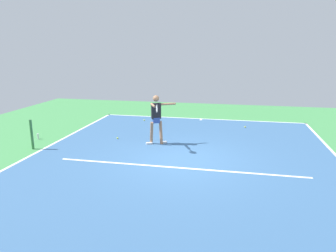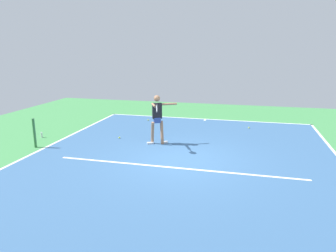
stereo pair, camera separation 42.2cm
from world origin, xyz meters
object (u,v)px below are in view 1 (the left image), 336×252
tennis_player (156,116)px  tennis_ball_near_player (245,127)px  tennis_ball_far_corner (118,138)px  net_post (32,135)px  tennis_ball_by_sideline (144,120)px  water_bottle (38,136)px

tennis_player → tennis_ball_near_player: bearing=-161.8°
tennis_ball_near_player → tennis_ball_far_corner: same height
net_post → tennis_ball_by_sideline: 5.80m
tennis_ball_near_player → tennis_ball_by_sideline: bearing=-4.8°
net_post → tennis_ball_near_player: 8.87m
net_post → tennis_ball_near_player: net_post is taller
tennis_ball_far_corner → water_bottle: water_bottle is taller
tennis_player → water_bottle: bearing=-22.5°
net_post → tennis_ball_by_sideline: size_ratio=16.21×
net_post → tennis_ball_by_sideline: (-2.63, -5.15, -0.50)m
net_post → tennis_ball_far_corner: bearing=-143.7°
net_post → water_bottle: size_ratio=4.86×
tennis_ball_by_sideline → tennis_ball_near_player: bearing=175.2°
tennis_player → net_post: bearing=-6.6°
tennis_ball_near_player → water_bottle: (8.07, 3.56, 0.08)m
net_post → tennis_ball_far_corner: (-2.48, -1.82, -0.50)m
tennis_ball_near_player → tennis_ball_far_corner: bearing=30.2°
net_post → tennis_ball_far_corner: size_ratio=16.21×
tennis_ball_by_sideline → net_post: bearing=62.9°
tennis_ball_near_player → water_bottle: bearing=23.8°
net_post → tennis_player: tennis_player is taller
tennis_ball_far_corner → water_bottle: (3.07, 0.65, 0.08)m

